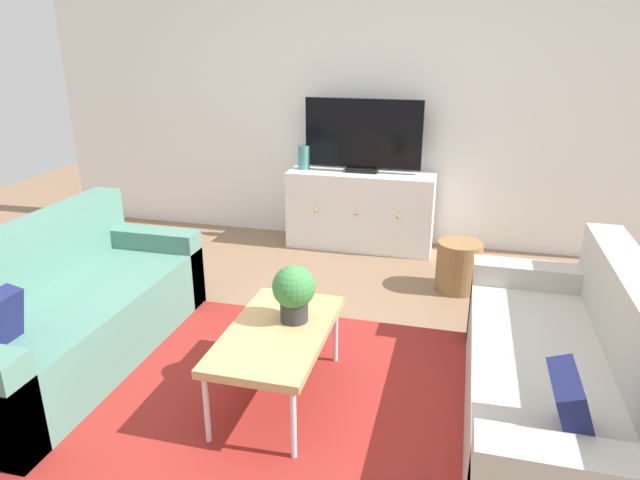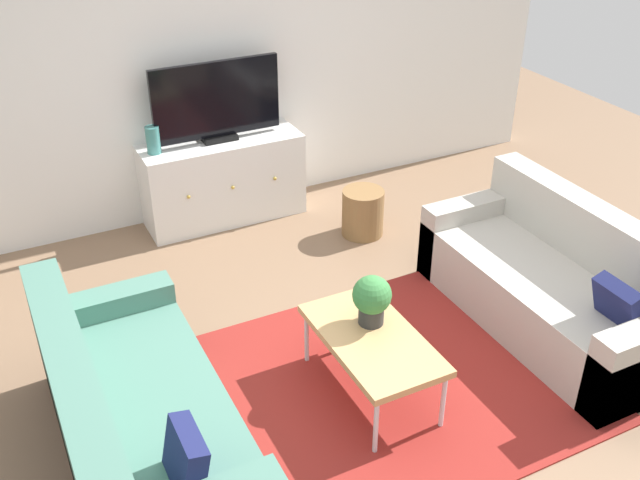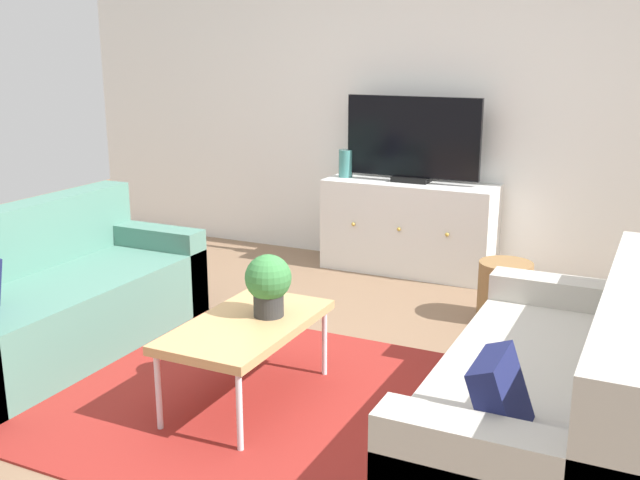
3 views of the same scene
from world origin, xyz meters
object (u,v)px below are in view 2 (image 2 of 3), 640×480
couch_right_side (558,286)px  potted_plant (372,298)px  flat_screen_tv (217,102)px  glass_vase (153,140)px  coffee_table (372,341)px  couch_left_side (130,427)px  wicker_basket (363,212)px  tv_console (223,180)px

couch_right_side → potted_plant: bearing=177.9°
couch_right_side → flat_screen_tv: size_ratio=1.77×
glass_vase → potted_plant: bearing=-75.2°
couch_right_side → coffee_table: (-1.47, -0.07, 0.11)m
coffee_table → couch_right_side: bearing=2.5°
couch_left_side → flat_screen_tv: flat_screen_tv is taller
wicker_basket → couch_right_side: bearing=-70.4°
flat_screen_tv → potted_plant: bearing=-88.2°
coffee_table → flat_screen_tv: flat_screen_tv is taller
coffee_table → wicker_basket: 1.91m
couch_left_side → flat_screen_tv: bearing=60.0°
wicker_basket → couch_left_side: bearing=-144.8°
couch_right_side → glass_vase: 3.17m
couch_left_side → tv_console: couch_left_side is taller
couch_left_side → wicker_basket: bearing=35.2°
tv_console → coffee_table: bearing=-89.6°
couch_left_side → glass_vase: glass_vase is taller
coffee_table → couch_left_side: bearing=177.3°
flat_screen_tv → glass_vase: (-0.54, -0.02, -0.21)m
couch_right_side → flat_screen_tv: bearing=121.8°
coffee_table → wicker_basket: bearing=62.0°
tv_console → flat_screen_tv: (-0.00, 0.02, 0.68)m
couch_left_side → glass_vase: 2.58m
couch_right_side → couch_left_side: bearing=180.0°
couch_left_side → potted_plant: couch_left_side is taller
flat_screen_tv → couch_right_side: bearing=-58.2°
coffee_table → tv_console: bearing=90.4°
potted_plant → tv_console: 2.34m
potted_plant → glass_vase: size_ratio=1.44×
couch_right_side → potted_plant: 1.45m
coffee_table → potted_plant: bearing=64.2°
coffee_table → potted_plant: (0.06, 0.12, 0.21)m
tv_console → couch_left_side: bearing=-120.2°
couch_left_side → couch_right_side: size_ratio=1.00×
flat_screen_tv → wicker_basket: 1.46m
couch_right_side → coffee_table: 1.47m
glass_vase → couch_left_side: bearing=-109.5°
flat_screen_tv → couch_left_side: bearing=-120.0°
couch_right_side → wicker_basket: couch_right_side is taller
flat_screen_tv → glass_vase: bearing=-177.9°
potted_plant → flat_screen_tv: 2.38m
couch_right_side → tv_console: couch_right_side is taller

